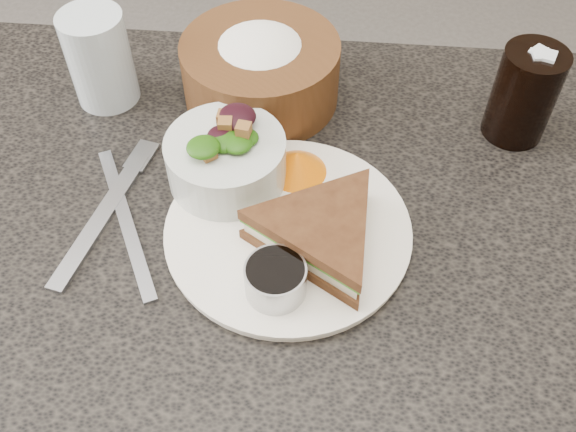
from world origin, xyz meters
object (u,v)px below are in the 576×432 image
(sandwich, at_px, (322,233))
(salad_bowl, at_px, (226,154))
(dining_table, at_px, (282,389))
(dressing_ramekin, at_px, (276,280))
(bread_basket, at_px, (260,62))
(cola_glass, at_px, (525,90))
(dinner_plate, at_px, (288,231))
(water_glass, at_px, (100,58))

(sandwich, height_order, salad_bowl, salad_bowl)
(sandwich, bearing_deg, dining_table, -165.48)
(dressing_ramekin, xyz_separation_m, bread_basket, (-0.05, 0.29, 0.03))
(sandwich, xyz_separation_m, cola_glass, (0.22, 0.20, 0.03))
(dressing_ramekin, relative_size, cola_glass, 0.48)
(sandwich, relative_size, salad_bowl, 1.29)
(sandwich, relative_size, cola_glass, 1.34)
(bread_basket, bearing_deg, dinner_plate, -76.27)
(dressing_ramekin, bearing_deg, sandwich, 54.33)
(dinner_plate, relative_size, sandwich, 1.52)
(sandwich, xyz_separation_m, bread_basket, (-0.09, 0.24, 0.02))
(bread_basket, bearing_deg, cola_glass, -6.48)
(dressing_ramekin, relative_size, bread_basket, 0.31)
(dinner_plate, bearing_deg, dressing_ramekin, -93.64)
(salad_bowl, distance_m, water_glass, 0.22)
(dining_table, distance_m, dinner_plate, 0.38)
(sandwich, distance_m, cola_glass, 0.30)
(sandwich, distance_m, dressing_ramekin, 0.07)
(bread_basket, relative_size, cola_glass, 1.54)
(sandwich, relative_size, water_glass, 1.44)
(sandwich, height_order, water_glass, water_glass)
(salad_bowl, bearing_deg, dinner_plate, -41.65)
(sandwich, distance_m, salad_bowl, 0.14)
(salad_bowl, bearing_deg, cola_glass, 19.58)
(dining_table, bearing_deg, dinner_plate, 38.79)
(bread_basket, bearing_deg, dining_table, -78.88)
(dressing_ramekin, distance_m, cola_glass, 0.37)
(salad_bowl, bearing_deg, dressing_ramekin, -64.48)
(cola_glass, bearing_deg, dinner_plate, -144.57)
(dining_table, relative_size, water_glass, 8.61)
(salad_bowl, distance_m, bread_basket, 0.15)
(bread_basket, xyz_separation_m, water_glass, (-0.19, -0.02, 0.00))
(dinner_plate, bearing_deg, cola_glass, 35.43)
(salad_bowl, relative_size, water_glass, 1.11)
(dinner_plate, bearing_deg, bread_basket, 103.73)
(water_glass, bearing_deg, dinner_plate, -39.21)
(dinner_plate, height_order, cola_glass, cola_glass)
(dining_table, distance_m, cola_glass, 0.54)
(dressing_ramekin, bearing_deg, cola_glass, 44.89)
(salad_bowl, xyz_separation_m, bread_basket, (0.02, 0.15, 0.01))
(dining_table, xyz_separation_m, sandwich, (0.04, -0.01, 0.41))
(dining_table, relative_size, sandwich, 5.98)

